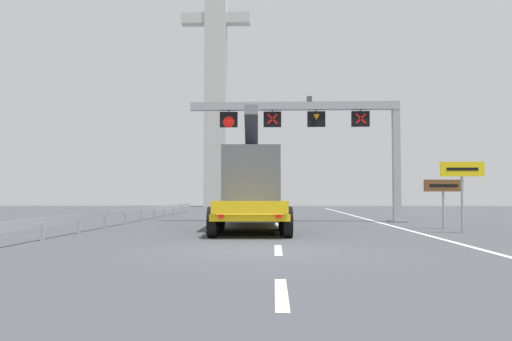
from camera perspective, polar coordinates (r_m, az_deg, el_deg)
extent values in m
plane|color=#424449|center=(14.04, 0.24, -9.00)|extent=(112.00, 112.00, 0.00)
cube|color=silver|center=(8.09, 2.86, -13.61)|extent=(0.20, 2.60, 0.01)
cube|color=silver|center=(14.18, 2.50, -8.91)|extent=(0.20, 2.60, 0.01)
cube|color=silver|center=(20.30, 2.37, -7.04)|extent=(0.20, 2.60, 0.01)
cube|color=silver|center=(26.44, 2.29, -6.04)|extent=(0.20, 2.60, 0.01)
cube|color=silver|center=(32.58, 2.25, -5.41)|extent=(0.20, 2.60, 0.01)
cube|color=silver|center=(38.72, 2.22, -4.98)|extent=(0.20, 2.60, 0.01)
cube|color=silver|center=(44.87, 2.19, -4.67)|extent=(0.20, 2.60, 0.01)
cube|color=silver|center=(51.02, 2.18, -4.44)|extent=(0.20, 2.60, 0.01)
cube|color=silver|center=(26.62, 14.62, -5.93)|extent=(0.20, 63.00, 0.01)
cube|color=#9EA0A5|center=(29.61, 15.47, 1.00)|extent=(0.40, 0.40, 6.82)
cube|color=slate|center=(29.59, 15.55, -5.52)|extent=(0.90, 0.90, 0.08)
cube|color=#9EA0A5|center=(29.20, 4.31, 7.21)|extent=(11.84, 0.44, 0.44)
cube|color=#4C4C51|center=(29.32, 6.00, 7.97)|extent=(0.28, 0.40, 0.28)
cube|color=black|center=(29.46, 11.63, 5.68)|extent=(1.01, 0.24, 0.87)
cube|color=#9EA0A5|center=(29.54, 11.62, 6.61)|extent=(0.08, 0.08, 0.16)
cube|color=red|center=(29.34, 11.67, 5.72)|extent=(0.61, 0.02, 0.61)
cube|color=red|center=(29.34, 11.67, 5.72)|extent=(0.61, 0.02, 0.61)
cube|color=black|center=(29.15, 6.77, 5.74)|extent=(1.01, 0.24, 0.87)
cube|color=#9EA0A5|center=(29.23, 6.77, 6.68)|extent=(0.08, 0.08, 0.16)
cone|color=orange|center=(29.04, 6.79, 5.94)|extent=(0.36, 0.36, 0.30)
cube|color=black|center=(29.05, 1.85, 5.75)|extent=(1.01, 0.24, 0.87)
cube|color=#9EA0A5|center=(29.13, 1.85, 6.69)|extent=(0.08, 0.08, 0.16)
cube|color=red|center=(28.93, 1.85, 5.78)|extent=(0.61, 0.02, 0.61)
cube|color=red|center=(28.93, 1.85, 5.78)|extent=(0.61, 0.02, 0.61)
cube|color=black|center=(29.17, -3.07, 5.72)|extent=(1.01, 0.24, 0.87)
cube|color=#9EA0A5|center=(29.24, -3.07, 6.65)|extent=(0.08, 0.08, 0.16)
cone|color=red|center=(29.02, -3.10, 5.45)|extent=(0.64, 0.02, 0.64)
cube|color=yellow|center=(22.71, -0.49, -4.75)|extent=(3.12, 10.48, 0.24)
cube|color=yellow|center=(17.42, -0.71, -4.15)|extent=(2.66, 0.16, 0.44)
cylinder|color=black|center=(18.29, -4.93, -5.80)|extent=(0.35, 1.11, 1.10)
cylinder|color=black|center=(18.25, 3.59, -5.81)|extent=(0.35, 1.11, 1.10)
cylinder|color=black|center=(19.33, -4.65, -5.63)|extent=(0.35, 1.11, 1.10)
cylinder|color=black|center=(19.29, 3.41, -5.64)|extent=(0.35, 1.11, 1.10)
cylinder|color=black|center=(20.38, -4.39, -5.49)|extent=(0.35, 1.11, 1.10)
cylinder|color=black|center=(20.34, 3.25, -5.49)|extent=(0.35, 1.11, 1.10)
cylinder|color=black|center=(21.43, -4.16, -5.35)|extent=(0.35, 1.11, 1.10)
cylinder|color=black|center=(21.39, 3.10, -5.36)|extent=(0.35, 1.11, 1.10)
cylinder|color=black|center=(22.47, -3.96, -5.23)|extent=(0.35, 1.11, 1.10)
cylinder|color=black|center=(22.44, 2.96, -5.24)|extent=(0.35, 1.11, 1.10)
cube|color=#1E38AD|center=(29.80, -0.31, -1.64)|extent=(2.67, 3.28, 3.10)
cube|color=black|center=(29.82, -0.31, -0.30)|extent=(2.70, 3.30, 0.60)
cylinder|color=black|center=(30.73, -2.71, -4.56)|extent=(0.37, 1.11, 1.10)
cylinder|color=black|center=(30.70, 2.12, -4.56)|extent=(0.37, 1.11, 1.10)
cylinder|color=black|center=(28.73, -2.91, -4.68)|extent=(0.37, 1.11, 1.10)
cylinder|color=black|center=(28.70, 2.25, -4.69)|extent=(0.37, 1.11, 1.10)
cube|color=#565B66|center=(23.10, -0.47, -1.07)|extent=(2.56, 5.79, 2.70)
cube|color=#2D2D33|center=(22.39, -0.50, 3.99)|extent=(0.65, 2.96, 2.29)
cube|color=red|center=(17.43, -3.95, -5.13)|extent=(0.20, 0.07, 0.12)
cube|color=red|center=(17.40, 2.53, -5.14)|extent=(0.20, 0.07, 0.12)
cylinder|color=#9EA0A5|center=(22.04, 22.11, -2.80)|extent=(0.10, 0.10, 2.85)
cube|color=yellow|center=(22.01, 22.11, 0.15)|extent=(1.74, 0.06, 0.59)
cube|color=black|center=(21.98, 22.14, 0.15)|extent=(1.26, 0.01, 0.12)
cylinder|color=#9EA0A5|center=(24.20, 20.27, -3.58)|extent=(0.10, 0.10, 2.20)
cube|color=brown|center=(24.14, 20.28, -1.59)|extent=(1.74, 0.06, 0.53)
cube|color=black|center=(24.11, 20.30, -1.59)|extent=(1.25, 0.01, 0.12)
cube|color=#999EA3|center=(30.26, -12.85, -4.43)|extent=(0.04, 34.57, 0.32)
cube|color=#999EA3|center=(18.39, -22.85, -6.36)|extent=(0.10, 0.10, 0.60)
cube|color=#999EA3|center=(21.28, -19.27, -5.90)|extent=(0.10, 0.10, 0.60)
cube|color=#999EA3|center=(24.23, -16.56, -5.53)|extent=(0.10, 0.10, 0.60)
cube|color=#999EA3|center=(27.23, -14.44, -5.24)|extent=(0.10, 0.10, 0.60)
cube|color=#999EA3|center=(30.25, -12.75, -5.00)|extent=(0.10, 0.10, 0.60)
cube|color=#999EA3|center=(33.30, -11.36, -4.80)|extent=(0.10, 0.10, 0.60)
cube|color=#999EA3|center=(36.36, -10.21, -4.63)|extent=(0.10, 0.10, 0.60)
cube|color=#999EA3|center=(39.44, -9.24, -4.48)|extent=(0.10, 0.10, 0.60)
cube|color=#999EA3|center=(42.52, -8.41, -4.36)|extent=(0.10, 0.10, 0.60)
cube|color=#999EA3|center=(45.61, -7.69, -4.25)|extent=(0.10, 0.10, 0.60)
cube|color=#B7B7B2|center=(68.49, -4.53, 12.79)|extent=(2.80, 2.00, 39.68)
cube|color=#B7B7B2|center=(69.92, -4.52, 16.55)|extent=(9.00, 1.60, 1.40)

